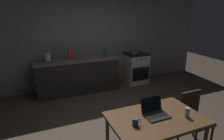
# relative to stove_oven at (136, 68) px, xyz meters

# --- Properties ---
(ground_plane) EXTENTS (12.00, 12.00, 0.00)m
(ground_plane) POSITION_rel_stove_oven_xyz_m (-1.24, -2.01, -0.45)
(ground_plane) COLOR #473D33
(back_wall) EXTENTS (6.40, 0.10, 2.63)m
(back_wall) POSITION_rel_stove_oven_xyz_m (-0.94, 0.35, 0.87)
(back_wall) COLOR slate
(back_wall) RESTS_ON ground_plane
(kitchen_counter) EXTENTS (2.16, 0.64, 0.89)m
(kitchen_counter) POSITION_rel_stove_oven_xyz_m (-1.74, 0.00, 0.00)
(kitchen_counter) COLOR #282623
(kitchen_counter) RESTS_ON ground_plane
(stove_oven) EXTENTS (0.60, 0.62, 0.89)m
(stove_oven) POSITION_rel_stove_oven_xyz_m (0.00, 0.00, 0.00)
(stove_oven) COLOR #B7BABF
(stove_oven) RESTS_ON ground_plane
(dining_table) EXTENTS (1.22, 0.80, 0.76)m
(dining_table) POSITION_rel_stove_oven_xyz_m (-1.39, -2.94, 0.23)
(dining_table) COLOR brown
(dining_table) RESTS_ON ground_plane
(chair) EXTENTS (0.40, 0.40, 0.87)m
(chair) POSITION_rel_stove_oven_xyz_m (-0.54, -2.78, 0.05)
(chair) COLOR #2D2116
(chair) RESTS_ON ground_plane
(laptop) EXTENTS (0.32, 0.28, 0.22)m
(laptop) POSITION_rel_stove_oven_xyz_m (-1.37, -2.88, 0.35)
(laptop) COLOR #232326
(laptop) RESTS_ON dining_table
(electric_kettle) EXTENTS (0.19, 0.17, 0.22)m
(electric_kettle) POSITION_rel_stove_oven_xyz_m (-2.45, 0.00, 0.55)
(electric_kettle) COLOR black
(electric_kettle) RESTS_ON kitchen_counter
(bottle) EXTENTS (0.07, 0.07, 0.28)m
(bottle) POSITION_rel_stove_oven_xyz_m (-0.99, -0.05, 0.58)
(bottle) COLOR #19592D
(bottle) RESTS_ON kitchen_counter
(frying_pan) EXTENTS (0.23, 0.40, 0.05)m
(frying_pan) POSITION_rel_stove_oven_xyz_m (-0.05, -0.03, 0.47)
(frying_pan) COLOR gray
(frying_pan) RESTS_ON stove_oven
(coffee_mug) EXTENTS (0.11, 0.07, 0.10)m
(coffee_mug) POSITION_rel_stove_oven_xyz_m (-1.73, -3.00, 0.36)
(coffee_mug) COLOR #264C8C
(coffee_mug) RESTS_ON dining_table
(drinking_glass) EXTENTS (0.06, 0.06, 0.13)m
(drinking_glass) POSITION_rel_stove_oven_xyz_m (-1.02, -3.09, 0.38)
(drinking_glass) COLOR #99B7C6
(drinking_glass) RESTS_ON dining_table
(cereal_box) EXTENTS (0.13, 0.05, 0.26)m
(cereal_box) POSITION_rel_stove_oven_xyz_m (-1.89, 0.02, 0.58)
(cereal_box) COLOR #B2382D
(cereal_box) RESTS_ON kitchen_counter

